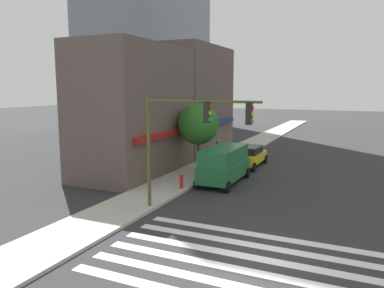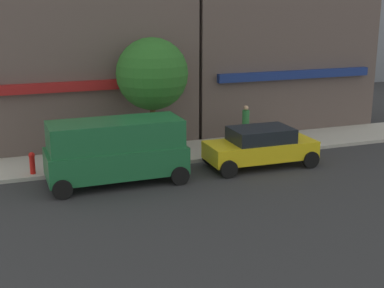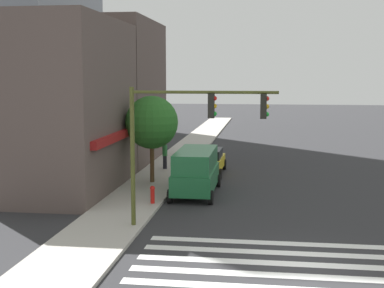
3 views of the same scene
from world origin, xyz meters
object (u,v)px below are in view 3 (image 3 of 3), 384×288
(traffic_signal, at_px, (187,126))
(street_tree, at_px, (152,123))
(van_green, at_px, (196,170))
(pedestrian_green_top, at_px, (165,155))
(fire_hydrant, at_px, (153,194))
(sedan_yellow, at_px, (208,161))

(traffic_signal, height_order, street_tree, traffic_signal)
(van_green, bearing_deg, street_tree, 51.35)
(traffic_signal, distance_m, van_green, 7.19)
(pedestrian_green_top, relative_size, fire_hydrant, 2.10)
(sedan_yellow, xyz_separation_m, fire_hydrant, (-8.71, 1.70, -0.23))
(traffic_signal, height_order, van_green, traffic_signal)
(sedan_yellow, bearing_deg, van_green, -179.26)
(van_green, bearing_deg, pedestrian_green_top, 23.41)
(street_tree, bearing_deg, fire_hydrant, -167.75)
(pedestrian_green_top, distance_m, street_tree, 5.03)
(pedestrian_green_top, height_order, street_tree, street_tree)
(sedan_yellow, height_order, pedestrian_green_top, pedestrian_green_top)
(fire_hydrant, relative_size, street_tree, 0.17)
(fire_hydrant, bearing_deg, street_tree, 12.25)
(sedan_yellow, bearing_deg, traffic_signal, -176.90)
(sedan_yellow, distance_m, pedestrian_green_top, 3.00)
(traffic_signal, xyz_separation_m, fire_hydrant, (3.70, 2.21, -3.60))
(pedestrian_green_top, bearing_deg, sedan_yellow, 101.64)
(sedan_yellow, relative_size, pedestrian_green_top, 2.50)
(van_green, height_order, fire_hydrant, van_green)
(traffic_signal, bearing_deg, van_green, 4.47)
(pedestrian_green_top, height_order, fire_hydrant, pedestrian_green_top)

